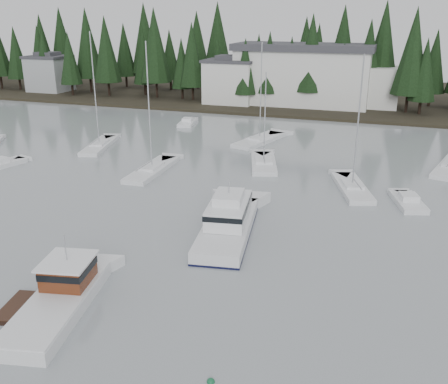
{
  "coord_description": "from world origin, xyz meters",
  "views": [
    {
      "loc": [
        11.53,
        -11.2,
        16.46
      ],
      "look_at": [
        -1.07,
        25.66,
        2.5
      ],
      "focal_mm": 40.0,
      "sensor_mm": 36.0,
      "label": 1
    }
  ],
  "objects_px": {
    "sailboat_1": "(352,189)",
    "sailboat_8": "(260,141)",
    "sailboat_6": "(100,147)",
    "runabout_3": "(188,123)",
    "sailboat_2": "(152,171)",
    "sailboat_3": "(264,165)",
    "lobster_boat_brown": "(58,300)",
    "cabin_cruiser_center": "(228,224)",
    "runabout_1": "(408,203)",
    "harbor_inn": "(314,75)",
    "house_west": "(231,81)",
    "house_far_west": "(49,73)"
  },
  "relations": [
    {
      "from": "cabin_cruiser_center",
      "to": "sailboat_1",
      "type": "distance_m",
      "value": 16.07
    },
    {
      "from": "sailboat_1",
      "to": "house_far_west",
      "type": "bearing_deg",
      "value": 38.91
    },
    {
      "from": "house_west",
      "to": "house_far_west",
      "type": "height_order",
      "value": "house_west"
    },
    {
      "from": "house_far_west",
      "to": "lobster_boat_brown",
      "type": "xyz_separation_m",
      "value": [
        54.0,
        -71.18,
        -3.87
      ]
    },
    {
      "from": "sailboat_1",
      "to": "sailboat_8",
      "type": "bearing_deg",
      "value": 22.15
    },
    {
      "from": "harbor_inn",
      "to": "sailboat_1",
      "type": "xyz_separation_m",
      "value": [
        11.44,
        -45.41,
        -5.69
      ]
    },
    {
      "from": "cabin_cruiser_center",
      "to": "sailboat_1",
      "type": "xyz_separation_m",
      "value": [
        8.39,
        13.69,
        -0.66
      ]
    },
    {
      "from": "runabout_1",
      "to": "runabout_3",
      "type": "height_order",
      "value": "same"
    },
    {
      "from": "house_west",
      "to": "runabout_1",
      "type": "relative_size",
      "value": 1.7
    },
    {
      "from": "lobster_boat_brown",
      "to": "cabin_cruiser_center",
      "type": "distance_m",
      "value": 14.74
    },
    {
      "from": "house_far_west",
      "to": "lobster_boat_brown",
      "type": "relative_size",
      "value": 0.86
    },
    {
      "from": "sailboat_2",
      "to": "runabout_3",
      "type": "height_order",
      "value": "sailboat_2"
    },
    {
      "from": "house_far_west",
      "to": "lobster_boat_brown",
      "type": "bearing_deg",
      "value": -52.82
    },
    {
      "from": "runabout_1",
      "to": "sailboat_2",
      "type": "bearing_deg",
      "value": 70.46
    },
    {
      "from": "runabout_3",
      "to": "runabout_1",
      "type": "bearing_deg",
      "value": -138.63
    },
    {
      "from": "sailboat_6",
      "to": "cabin_cruiser_center",
      "type": "bearing_deg",
      "value": -144.14
    },
    {
      "from": "sailboat_6",
      "to": "runabout_3",
      "type": "height_order",
      "value": "sailboat_6"
    },
    {
      "from": "lobster_boat_brown",
      "to": "sailboat_2",
      "type": "bearing_deg",
      "value": 3.21
    },
    {
      "from": "house_far_west",
      "to": "sailboat_1",
      "type": "distance_m",
      "value": 81.55
    },
    {
      "from": "sailboat_1",
      "to": "runabout_1",
      "type": "xyz_separation_m",
      "value": [
        5.22,
        -2.44,
        0.05
      ]
    },
    {
      "from": "house_west",
      "to": "sailboat_1",
      "type": "height_order",
      "value": "sailboat_1"
    },
    {
      "from": "sailboat_1",
      "to": "sailboat_8",
      "type": "xyz_separation_m",
      "value": [
        -13.78,
        16.15,
        -0.02
      ]
    },
    {
      "from": "runabout_3",
      "to": "harbor_inn",
      "type": "bearing_deg",
      "value": -46.47
    },
    {
      "from": "sailboat_2",
      "to": "house_far_west",
      "type": "bearing_deg",
      "value": 44.11
    },
    {
      "from": "sailboat_8",
      "to": "runabout_1",
      "type": "xyz_separation_m",
      "value": [
        19.0,
        -18.58,
        0.07
      ]
    },
    {
      "from": "house_west",
      "to": "sailboat_3",
      "type": "xyz_separation_m",
      "value": [
        16.03,
        -36.61,
        -4.6
      ]
    },
    {
      "from": "sailboat_8",
      "to": "runabout_3",
      "type": "height_order",
      "value": "sailboat_8"
    },
    {
      "from": "house_far_west",
      "to": "lobster_boat_brown",
      "type": "height_order",
      "value": "house_far_west"
    },
    {
      "from": "harbor_inn",
      "to": "runabout_1",
      "type": "relative_size",
      "value": 5.25
    },
    {
      "from": "sailboat_8",
      "to": "runabout_3",
      "type": "relative_size",
      "value": 2.32
    },
    {
      "from": "runabout_1",
      "to": "house_far_west",
      "type": "bearing_deg",
      "value": 41.43
    },
    {
      "from": "lobster_boat_brown",
      "to": "sailboat_6",
      "type": "height_order",
      "value": "sailboat_6"
    },
    {
      "from": "house_west",
      "to": "harbor_inn",
      "type": "relative_size",
      "value": 0.32
    },
    {
      "from": "house_far_west",
      "to": "sailboat_6",
      "type": "bearing_deg",
      "value": -46.5
    },
    {
      "from": "lobster_boat_brown",
      "to": "sailboat_3",
      "type": "bearing_deg",
      "value": -18.8
    },
    {
      "from": "house_west",
      "to": "lobster_boat_brown",
      "type": "distance_m",
      "value": 70.34
    },
    {
      "from": "sailboat_8",
      "to": "runabout_1",
      "type": "relative_size",
      "value": 2.42
    },
    {
      "from": "sailboat_2",
      "to": "runabout_3",
      "type": "relative_size",
      "value": 2.47
    },
    {
      "from": "house_far_west",
      "to": "harbor_inn",
      "type": "distance_m",
      "value": 57.07
    },
    {
      "from": "sailboat_1",
      "to": "sailboat_8",
      "type": "relative_size",
      "value": 1.0
    },
    {
      "from": "sailboat_3",
      "to": "sailboat_8",
      "type": "height_order",
      "value": "sailboat_8"
    },
    {
      "from": "sailboat_8",
      "to": "runabout_1",
      "type": "distance_m",
      "value": 26.58
    },
    {
      "from": "sailboat_6",
      "to": "sailboat_8",
      "type": "relative_size",
      "value": 1.11
    },
    {
      "from": "lobster_boat_brown",
      "to": "sailboat_8",
      "type": "bearing_deg",
      "value": -12.67
    },
    {
      "from": "lobster_boat_brown",
      "to": "sailboat_1",
      "type": "xyz_separation_m",
      "value": [
        14.48,
        27.11,
        -0.45
      ]
    },
    {
      "from": "sailboat_1",
      "to": "sailboat_3",
      "type": "relative_size",
      "value": 1.23
    },
    {
      "from": "sailboat_2",
      "to": "sailboat_3",
      "type": "relative_size",
      "value": 1.3
    },
    {
      "from": "runabout_3",
      "to": "sailboat_2",
      "type": "bearing_deg",
      "value": -176.38
    },
    {
      "from": "lobster_boat_brown",
      "to": "sailboat_2",
      "type": "distance_m",
      "value": 27.1
    },
    {
      "from": "house_west",
      "to": "runabout_3",
      "type": "relative_size",
      "value": 1.63
    }
  ]
}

